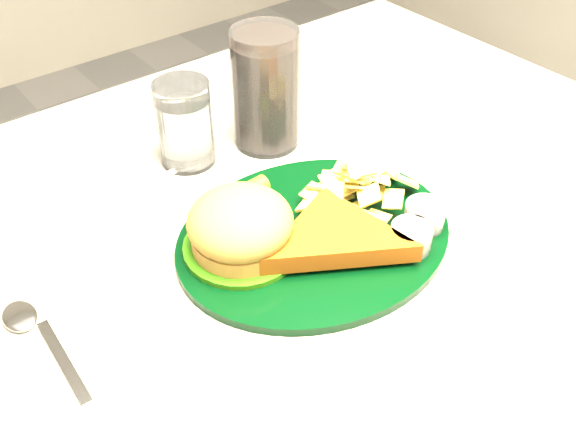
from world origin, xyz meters
The scene contains 7 objects.
table centered at (0.00, 0.00, 0.38)m, with size 1.20×0.80×0.75m, color #A09C91, non-canonical shape.
dinner_plate centered at (0.05, -0.05, 0.79)m, with size 0.32×0.26×0.07m, color black, non-canonical shape.
water_glass centered at (0.02, 0.16, 0.81)m, with size 0.07×0.07×0.11m, color white.
cola_glass centered at (0.12, 0.13, 0.83)m, with size 0.09×0.09×0.16m, color black.
fork_napkin centered at (0.13, -0.06, 0.76)m, with size 0.12×0.16×0.01m, color silver, non-canonical shape.
spoon centered at (-0.24, -0.04, 0.76)m, with size 0.04×0.15×0.01m, color white, non-canonical shape.
wrapped_straw centered at (-0.09, 0.14, 0.75)m, with size 0.22×0.08×0.01m, color silver, non-canonical shape.
Camera 1 is at (-0.30, -0.45, 1.23)m, focal length 40.00 mm.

